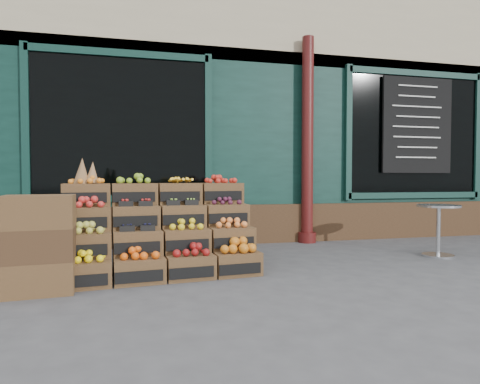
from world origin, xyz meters
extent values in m
plane|color=#47474A|center=(0.00, 0.00, 0.00)|extent=(60.00, 60.00, 0.00)
cube|color=#0D2E27|center=(0.00, 5.20, 2.40)|extent=(12.00, 6.00, 4.80)
cube|color=#0D2E27|center=(0.00, 2.25, 1.50)|extent=(12.00, 0.12, 3.00)
cube|color=#412B1A|center=(0.00, 2.18, 0.30)|extent=(12.00, 0.18, 0.60)
cube|color=black|center=(-1.60, 2.18, 1.75)|extent=(2.40, 0.06, 2.00)
cube|color=black|center=(3.20, 2.18, 1.75)|extent=(2.40, 0.06, 2.00)
cylinder|color=#491211|center=(1.20, 2.05, 1.60)|extent=(0.18, 0.18, 3.20)
cube|color=black|center=(3.20, 2.10, 1.90)|extent=(1.30, 0.04, 1.60)
cube|color=brown|center=(-1.82, 0.10, 0.12)|extent=(0.51, 0.37, 0.24)
cube|color=black|center=(-1.81, -0.07, 0.10)|extent=(0.44, 0.06, 0.11)
cube|color=yellow|center=(-1.82, 0.10, 0.28)|extent=(0.40, 0.29, 0.08)
cube|color=brown|center=(-1.33, 0.15, 0.12)|extent=(0.51, 0.37, 0.24)
cube|color=black|center=(-1.31, -0.02, 0.10)|extent=(0.44, 0.06, 0.11)
cube|color=#DE510E|center=(-1.33, 0.15, 0.28)|extent=(0.40, 0.29, 0.08)
cube|color=brown|center=(-0.84, 0.20, 0.12)|extent=(0.51, 0.37, 0.24)
cube|color=black|center=(-0.82, 0.02, 0.10)|extent=(0.44, 0.06, 0.11)
cube|color=maroon|center=(-0.84, 0.20, 0.28)|extent=(0.40, 0.29, 0.09)
cube|color=brown|center=(-0.34, 0.24, 0.12)|extent=(0.51, 0.37, 0.24)
cube|color=black|center=(-0.33, 0.07, 0.10)|extent=(0.44, 0.06, 0.11)
cube|color=#C26615|center=(-0.34, 0.24, 0.29)|extent=(0.40, 0.29, 0.11)
cube|color=brown|center=(-1.84, 0.30, 0.36)|extent=(0.51, 0.37, 0.24)
cube|color=black|center=(-1.83, 0.13, 0.33)|extent=(0.44, 0.06, 0.11)
cube|color=#B2B041|center=(-1.84, 0.30, 0.52)|extent=(0.40, 0.29, 0.08)
cube|color=brown|center=(-1.35, 0.35, 0.36)|extent=(0.51, 0.37, 0.24)
cube|color=black|center=(-1.33, 0.18, 0.33)|extent=(0.44, 0.06, 0.11)
cube|color=black|center=(-1.35, 0.35, 0.49)|extent=(0.40, 0.29, 0.03)
cube|color=brown|center=(-0.86, 0.40, 0.36)|extent=(0.51, 0.37, 0.24)
cube|color=black|center=(-0.84, 0.22, 0.33)|extent=(0.44, 0.06, 0.11)
cube|color=gold|center=(-0.86, 0.40, 0.52)|extent=(0.40, 0.29, 0.08)
cube|color=brown|center=(-0.36, 0.45, 0.36)|extent=(0.51, 0.37, 0.24)
cube|color=black|center=(-0.35, 0.27, 0.33)|extent=(0.44, 0.06, 0.11)
cube|color=orange|center=(-0.36, 0.45, 0.52)|extent=(0.40, 0.29, 0.08)
cube|color=brown|center=(-1.86, 0.50, 0.60)|extent=(0.51, 0.37, 0.24)
cube|color=black|center=(-1.84, 0.33, 0.57)|extent=(0.44, 0.06, 0.11)
cube|color=red|center=(-1.86, 0.50, 0.76)|extent=(0.40, 0.29, 0.08)
cube|color=brown|center=(-1.37, 0.55, 0.60)|extent=(0.51, 0.37, 0.24)
cube|color=black|center=(-1.35, 0.38, 0.57)|extent=(0.44, 0.06, 0.11)
cube|color=#A81E1A|center=(-1.37, 0.55, 0.73)|extent=(0.40, 0.29, 0.03)
cube|color=brown|center=(-0.88, 0.60, 0.60)|extent=(0.51, 0.37, 0.24)
cube|color=black|center=(-0.86, 0.42, 0.57)|extent=(0.44, 0.06, 0.11)
cube|color=#81AD3E|center=(-0.88, 0.60, 0.73)|extent=(0.40, 0.29, 0.03)
cube|color=brown|center=(-0.38, 0.65, 0.60)|extent=(0.51, 0.37, 0.24)
cube|color=black|center=(-0.37, 0.47, 0.57)|extent=(0.44, 0.06, 0.11)
cube|color=#46182D|center=(-0.38, 0.65, 0.75)|extent=(0.40, 0.29, 0.06)
cube|color=brown|center=(-1.88, 0.71, 0.83)|extent=(0.51, 0.37, 0.24)
cube|color=black|center=(-1.86, 0.53, 0.81)|extent=(0.44, 0.06, 0.11)
cube|color=orange|center=(-1.88, 0.71, 0.99)|extent=(0.40, 0.29, 0.06)
cube|color=brown|center=(-1.39, 0.75, 0.83)|extent=(0.51, 0.37, 0.24)
cube|color=black|center=(-1.37, 0.58, 0.81)|extent=(0.44, 0.06, 0.11)
cube|color=olive|center=(-1.39, 0.75, 0.99)|extent=(0.40, 0.29, 0.08)
cube|color=brown|center=(-0.89, 0.80, 0.83)|extent=(0.51, 0.37, 0.24)
cube|color=black|center=(-0.88, 0.62, 0.81)|extent=(0.44, 0.06, 0.11)
cube|color=yellow|center=(-0.89, 0.80, 0.99)|extent=(0.40, 0.29, 0.07)
cube|color=brown|center=(-0.40, 0.85, 0.83)|extent=(0.51, 0.37, 0.24)
cube|color=black|center=(-0.38, 0.67, 0.81)|extent=(0.44, 0.06, 0.11)
cube|color=red|center=(-0.40, 0.85, 0.99)|extent=(0.40, 0.29, 0.07)
cube|color=#412B1A|center=(-1.10, 0.37, 0.12)|extent=(1.98, 0.51, 0.24)
cube|color=#412B1A|center=(-1.12, 0.58, 0.24)|extent=(1.98, 0.51, 0.48)
cube|color=#412B1A|center=(-1.14, 0.78, 0.36)|extent=(1.98, 0.51, 0.72)
cone|color=olive|center=(-1.93, 0.71, 1.09)|extent=(0.17, 0.17, 0.28)
cone|color=olive|center=(-1.83, 0.74, 1.07)|extent=(0.15, 0.15, 0.24)
cube|color=brown|center=(-2.18, -0.02, 0.14)|extent=(0.61, 0.44, 0.29)
cube|color=#412B1A|center=(-2.18, -0.02, 0.43)|extent=(0.61, 0.44, 0.29)
cube|color=brown|center=(-2.18, -0.02, 0.72)|extent=(0.61, 0.44, 0.29)
cylinder|color=silver|center=(2.40, 0.60, 0.01)|extent=(0.39, 0.39, 0.03)
cylinder|color=silver|center=(2.40, 0.60, 0.33)|extent=(0.05, 0.05, 0.64)
cylinder|color=silver|center=(2.40, 0.60, 0.65)|extent=(0.53, 0.53, 0.03)
imported|color=#164F27|center=(-1.47, 2.85, 0.88)|extent=(0.65, 0.44, 1.76)
camera|label=1|loc=(-1.26, -3.83, 1.01)|focal=30.00mm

